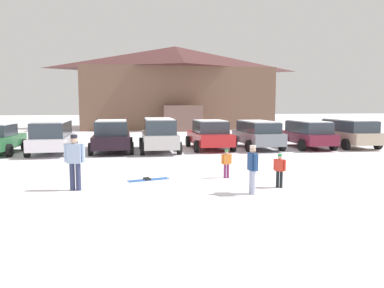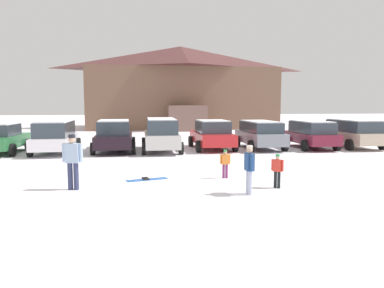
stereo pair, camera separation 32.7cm
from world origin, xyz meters
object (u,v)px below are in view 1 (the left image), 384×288
(parked_silver_wagon, at_px, (159,134))
(pair_of_skis, at_px, (148,179))
(skier_adult_in_blue_parka, at_px, (75,159))
(ski_lodge, at_px, (175,87))
(parked_maroon_van, at_px, (308,133))
(parked_grey_wagon, at_px, (257,134))
(skier_teen_in_navy_coat, at_px, (253,167))
(parked_black_sedan, at_px, (112,136))
(parked_beige_suv, at_px, (348,132))
(parked_white_suv, at_px, (53,136))
(skier_child_in_red_jacket, at_px, (280,169))
(parked_red_sedan, at_px, (210,134))
(skier_child_in_orange_jacket, at_px, (226,162))

(parked_silver_wagon, distance_m, pair_of_skis, 7.70)
(parked_silver_wagon, xyz_separation_m, skier_adult_in_blue_parka, (-3.27, -8.69, -0.01))
(ski_lodge, distance_m, skier_adult_in_blue_parka, 30.00)
(ski_lodge, relative_size, parked_maroon_van, 4.77)
(parked_grey_wagon, bearing_deg, skier_teen_in_navy_coat, -110.65)
(parked_black_sedan, bearing_deg, ski_lodge, 72.97)
(parked_beige_suv, bearing_deg, skier_adult_in_blue_parka, -148.71)
(parked_black_sedan, bearing_deg, parked_beige_suv, -0.98)
(parked_white_suv, bearing_deg, skier_adult_in_blue_parka, -75.87)
(parked_black_sedan, distance_m, skier_child_in_red_jacket, 11.19)
(skier_adult_in_blue_parka, height_order, skier_teen_in_navy_coat, skier_adult_in_blue_parka)
(ski_lodge, height_order, skier_teen_in_navy_coat, ski_lodge)
(parked_silver_wagon, relative_size, parked_red_sedan, 1.05)
(skier_child_in_orange_jacket, bearing_deg, skier_child_in_red_jacket, -55.29)
(ski_lodge, height_order, parked_black_sedan, ski_lodge)
(ski_lodge, relative_size, skier_teen_in_navy_coat, 14.03)
(ski_lodge, bearing_deg, parked_red_sedan, -91.96)
(parked_white_suv, relative_size, skier_child_in_red_jacket, 4.59)
(parked_white_suv, relative_size, parked_grey_wagon, 1.12)
(parked_maroon_van, height_order, pair_of_skis, parked_maroon_van)
(skier_adult_in_blue_parka, bearing_deg, parked_black_sedan, 85.18)
(parked_black_sedan, bearing_deg, pair_of_skis, -79.67)
(ski_lodge, distance_m, parked_beige_suv, 21.85)
(parked_white_suv, height_order, parked_black_sedan, parked_black_sedan)
(parked_white_suv, distance_m, parked_maroon_van, 14.15)
(ski_lodge, height_order, parked_red_sedan, ski_lodge)
(skier_adult_in_blue_parka, bearing_deg, skier_teen_in_navy_coat, -15.25)
(parked_beige_suv, bearing_deg, pair_of_skis, -147.92)
(parked_grey_wagon, height_order, skier_adult_in_blue_parka, skier_adult_in_blue_parka)
(parked_black_sedan, xyz_separation_m, parked_silver_wagon, (2.51, -0.40, 0.10))
(parked_maroon_van, relative_size, skier_teen_in_navy_coat, 2.94)
(parked_maroon_van, bearing_deg, ski_lodge, 103.91)
(parked_silver_wagon, height_order, parked_maroon_van, parked_silver_wagon)
(skier_child_in_red_jacket, bearing_deg, parked_maroon_van, 58.57)
(parked_silver_wagon, height_order, skier_child_in_red_jacket, parked_silver_wagon)
(skier_adult_in_blue_parka, bearing_deg, parked_maroon_van, 36.18)
(ski_lodge, xyz_separation_m, parked_silver_wagon, (-3.59, -20.31, -3.42))
(parked_red_sedan, relative_size, parked_grey_wagon, 1.01)
(parked_silver_wagon, bearing_deg, skier_adult_in_blue_parka, -110.64)
(parked_maroon_van, distance_m, skier_child_in_red_jacket, 11.04)
(skier_teen_in_navy_coat, distance_m, pair_of_skis, 3.84)
(parked_maroon_van, bearing_deg, parked_beige_suv, 3.37)
(ski_lodge, height_order, skier_child_in_red_jacket, ski_lodge)
(parked_black_sedan, distance_m, pair_of_skis, 8.15)
(parked_silver_wagon, relative_size, skier_child_in_orange_jacket, 4.60)
(skier_child_in_orange_jacket, bearing_deg, parked_beige_suv, 39.11)
(pair_of_skis, bearing_deg, skier_child_in_red_jacket, -25.16)
(ski_lodge, height_order, parked_beige_suv, ski_lodge)
(skier_child_in_orange_jacket, bearing_deg, skier_teen_in_navy_coat, -87.41)
(skier_child_in_red_jacket, height_order, skier_teen_in_navy_coat, skier_teen_in_navy_coat)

